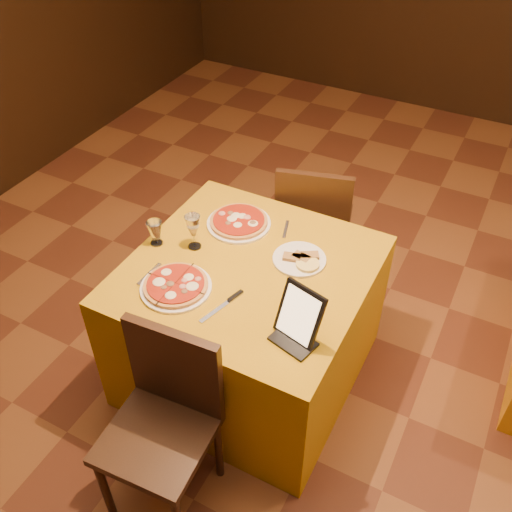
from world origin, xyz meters
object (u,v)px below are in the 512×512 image
at_px(wine_glass, 193,232).
at_px(tablet, 300,314).
at_px(main_table, 249,322).
at_px(pizza_near, 176,286).
at_px(chair_main_far, 315,222).
at_px(chair_main_near, 157,438).
at_px(water_glass, 155,233).
at_px(pizza_far, 239,222).

distance_m(wine_glass, tablet, 0.74).
xyz_separation_m(main_table, pizza_near, (-0.22, -0.27, 0.39)).
bearing_deg(tablet, chair_main_far, 123.55).
xyz_separation_m(main_table, chair_main_far, (0.00, 0.84, 0.08)).
height_order(chair_main_near, pizza_near, chair_main_near).
xyz_separation_m(pizza_near, water_glass, (-0.26, 0.22, 0.05)).
bearing_deg(pizza_far, tablet, -42.89).
bearing_deg(chair_main_far, chair_main_near, 75.06).
bearing_deg(water_glass, pizza_near, -40.48).
xyz_separation_m(main_table, water_glass, (-0.49, -0.05, 0.44)).
distance_m(chair_main_far, wine_glass, 0.96).
distance_m(chair_main_near, tablet, 0.77).
relative_size(pizza_far, wine_glass, 1.73).
relative_size(pizza_near, pizza_far, 0.98).
relative_size(pizza_near, water_glass, 2.49).
distance_m(main_table, water_glass, 0.66).
bearing_deg(tablet, pizza_far, 151.85).
bearing_deg(wine_glass, chair_main_far, 69.58).
distance_m(pizza_far, water_glass, 0.43).
bearing_deg(water_glass, tablet, -14.07).
xyz_separation_m(pizza_near, pizza_far, (0.02, 0.54, -0.00)).
bearing_deg(wine_glass, chair_main_near, -69.41).
distance_m(chair_main_far, tablet, 1.24).
height_order(pizza_near, wine_glass, wine_glass).
relative_size(main_table, pizza_far, 3.35).
bearing_deg(water_glass, chair_main_far, 61.26).
height_order(chair_main_near, pizza_far, chair_main_near).
bearing_deg(pizza_near, pizza_far, 87.54).
relative_size(main_table, chair_main_far, 1.21).
relative_size(main_table, tablet, 4.51).
bearing_deg(pizza_near, tablet, 0.76).
height_order(main_table, pizza_near, pizza_near).
bearing_deg(chair_main_far, wine_glass, 54.64).
relative_size(chair_main_near, pizza_far, 2.77).
xyz_separation_m(chair_main_far, pizza_far, (-0.20, -0.57, 0.31)).
distance_m(main_table, chair_main_near, 0.80).
bearing_deg(main_table, pizza_near, -129.34).
relative_size(main_table, water_glass, 8.46).
distance_m(pizza_near, water_glass, 0.35).
bearing_deg(water_glass, chair_main_near, -57.07).
xyz_separation_m(chair_main_near, water_glass, (-0.49, 0.75, 0.36)).
bearing_deg(tablet, wine_glass, 172.41).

